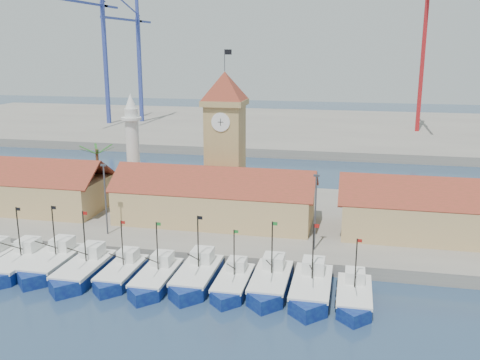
# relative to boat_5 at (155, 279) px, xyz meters

# --- Properties ---
(ground) EXTENTS (400.00, 400.00, 0.00)m
(ground) POSITION_rel_boat_5_xyz_m (1.78, -1.86, -0.74)
(ground) COLOR #1D354D
(ground) RESTS_ON ground
(quay) EXTENTS (140.00, 32.00, 1.50)m
(quay) POSITION_rel_boat_5_xyz_m (1.78, 22.14, 0.01)
(quay) COLOR gray
(quay) RESTS_ON ground
(terminal) EXTENTS (240.00, 80.00, 2.00)m
(terminal) POSITION_rel_boat_5_xyz_m (1.78, 108.14, 0.26)
(terminal) COLOR gray
(terminal) RESTS_ON ground
(boat_1) EXTENTS (3.72, 10.20, 7.72)m
(boat_1) POSITION_rel_boat_5_xyz_m (-16.50, 0.22, 0.05)
(boat_1) COLOR #0C115C
(boat_1) RESTS_ON ground
(boat_2) EXTENTS (3.78, 10.34, 7.83)m
(boat_2) POSITION_rel_boat_5_xyz_m (-12.74, 1.21, 0.06)
(boat_2) COLOR #0C115C
(boat_2) RESTS_ON ground
(boat_3) EXTENTS (3.77, 10.33, 7.81)m
(boat_3) POSITION_rel_boat_5_xyz_m (-8.43, 0.13, 0.06)
(boat_3) COLOR #0C115C
(boat_3) RESTS_ON ground
(boat_4) EXTENTS (3.33, 9.12, 6.90)m
(boat_4) POSITION_rel_boat_5_xyz_m (-4.18, 0.53, -0.03)
(boat_4) COLOR #0C115C
(boat_4) RESTS_ON ground
(boat_5) EXTENTS (3.48, 9.52, 7.21)m
(boat_5) POSITION_rel_boat_5_xyz_m (0.00, 0.00, 0.00)
(boat_5) COLOR #0C115C
(boat_5) RESTS_ON ground
(boat_6) EXTENTS (3.77, 10.32, 7.81)m
(boat_6) POSITION_rel_boat_5_xyz_m (4.11, 1.20, 0.06)
(boat_6) COLOR #0C115C
(boat_6) RESTS_ON ground
(boat_7) EXTENTS (3.25, 8.90, 6.74)m
(boat_7) POSITION_rel_boat_5_xyz_m (8.17, 0.64, -0.05)
(boat_7) COLOR #0C115C
(boat_7) RESTS_ON ground
(boat_8) EXTENTS (3.70, 10.14, 7.67)m
(boat_8) POSITION_rel_boat_5_xyz_m (12.00, 1.32, 0.05)
(boat_8) COLOR #0C115C
(boat_8) RESTS_ON ground
(boat_9) EXTENTS (3.84, 10.52, 7.96)m
(boat_9) POSITION_rel_boat_5_xyz_m (16.24, 0.69, 0.08)
(boat_9) COLOR #0C115C
(boat_9) RESTS_ON ground
(boat_10) EXTENTS (3.34, 9.15, 6.92)m
(boat_10) POSITION_rel_boat_5_xyz_m (20.48, 0.08, -0.03)
(boat_10) COLOR #0C115C
(boat_10) RESTS_ON ground
(hall_left) EXTENTS (31.20, 10.13, 7.61)m
(hall_left) POSITION_rel_boat_5_xyz_m (-30.22, 18.14, 3.24)
(hall_left) COLOR tan
(hall_left) RESTS_ON quay
(hall_center) EXTENTS (27.04, 10.13, 7.61)m
(hall_center) POSITION_rel_boat_5_xyz_m (1.78, 18.14, 3.24)
(hall_center) COLOR tan
(hall_center) RESTS_ON quay
(hall_right) EXTENTS (31.20, 10.13, 7.61)m
(hall_right) POSITION_rel_boat_5_xyz_m (33.78, 18.14, 3.24)
(hall_right) COLOR tan
(hall_right) RESTS_ON quay
(clock_tower) EXTENTS (5.80, 5.80, 22.70)m
(clock_tower) POSITION_rel_boat_5_xyz_m (1.78, 24.14, 11.22)
(clock_tower) COLOR tan
(clock_tower) RESTS_ON quay
(minaret) EXTENTS (3.00, 3.00, 16.30)m
(minaret) POSITION_rel_boat_5_xyz_m (-13.22, 26.14, 8.98)
(minaret) COLOR silver
(minaret) RESTS_ON quay
(palm_tree) EXTENTS (5.60, 5.03, 8.39)m
(palm_tree) POSITION_rel_boat_5_xyz_m (-18.22, 24.14, 5.50)
(palm_tree) COLOR brown
(palm_tree) RESTS_ON quay
(lamp_posts) EXTENTS (80.70, 0.25, 9.03)m
(lamp_posts) POSITION_rel_boat_5_xyz_m (2.28, 10.14, 5.73)
(lamp_posts) COLOR #3F3F44
(lamp_posts) RESTS_ON quay
(crane_blue_far) EXTENTS (1.00, 37.94, 41.92)m
(crane_blue_far) POSITION_rel_boat_5_xyz_m (-52.77, 97.91, 24.94)
(crane_blue_far) COLOR #32429B
(crane_blue_far) RESTS_ON terminal
(crane_blue_near) EXTENTS (1.00, 33.83, 37.83)m
(crane_blue_near) POSITION_rel_boat_5_xyz_m (-44.64, 104.43, 22.33)
(crane_blue_near) COLOR #32429B
(crane_blue_near) RESTS_ON terminal
(crane_red_right) EXTENTS (1.00, 33.80, 43.53)m
(crane_red_right) POSITION_rel_boat_5_xyz_m (36.66, 101.61, 25.50)
(crane_red_right) COLOR #B01B1E
(crane_red_right) RESTS_ON terminal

